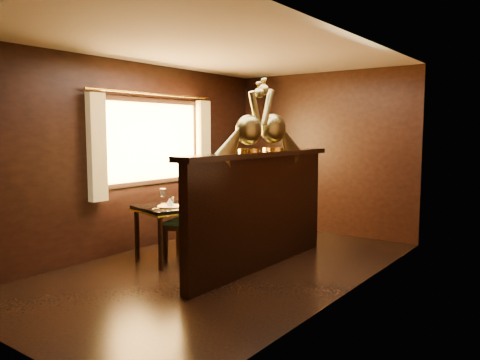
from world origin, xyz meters
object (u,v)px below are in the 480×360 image
at_px(peacock_left, 249,117).
at_px(dining_table, 184,209).
at_px(peacock_right, 273,115).
at_px(chair_right, 258,197).
at_px(chair_left, 194,208).

bearing_deg(peacock_left, dining_table, 177.70).
bearing_deg(peacock_right, peacock_left, -90.00).
distance_m(chair_right, peacock_right, 1.28).
height_order(dining_table, chair_left, chair_left).
distance_m(peacock_left, peacock_right, 0.50).
distance_m(chair_left, chair_right, 0.98).
xyz_separation_m(chair_left, peacock_left, (0.85, -0.03, 1.10)).
relative_size(dining_table, chair_left, 1.03).
bearing_deg(peacock_right, dining_table, -156.08).
distance_m(dining_table, chair_left, 0.18).
bearing_deg(dining_table, peacock_right, 36.95).
height_order(chair_right, peacock_left, peacock_left).
height_order(chair_left, peacock_left, peacock_left).
bearing_deg(peacock_right, chair_left, -151.11).
relative_size(dining_table, peacock_left, 1.64).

